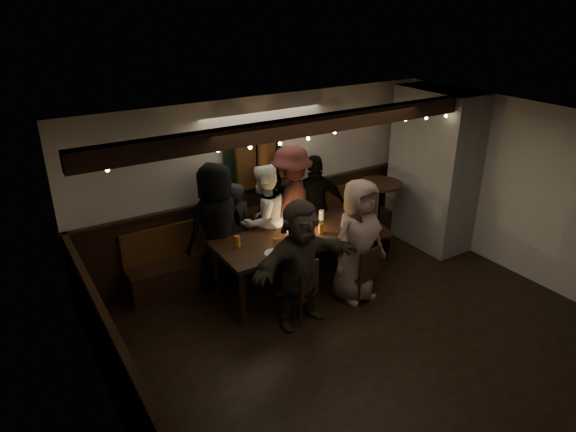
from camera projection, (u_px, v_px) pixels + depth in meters
room at (360, 202)px, 7.71m from camera, size 6.02×5.01×2.62m
dining_table at (295, 240)px, 7.26m from camera, size 2.31×0.99×1.00m
chair_near_left at (303, 288)px, 6.60m from camera, size 0.51×0.51×0.86m
chair_near_right at (364, 271)px, 7.02m from camera, size 0.42×0.42×0.83m
chair_end at (370, 227)px, 8.07m from camera, size 0.56×0.56×1.02m
high_top at (378, 206)px, 8.49m from camera, size 0.71×0.71×1.14m
person_a at (217, 227)px, 7.23m from camera, size 0.99×0.72×1.87m
person_b at (235, 230)px, 7.58m from camera, size 0.56×0.39×1.48m
person_c at (264, 220)px, 7.63m from camera, size 0.97×0.84×1.72m
person_d at (291, 205)px, 7.98m from camera, size 1.39×1.13×1.87m
person_e at (315, 207)px, 8.09m from camera, size 1.08×0.68×1.71m
person_f at (300, 264)px, 6.42m from camera, size 1.62×0.62×1.71m
person_g at (358, 241)px, 6.94m from camera, size 0.89×0.61×1.76m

